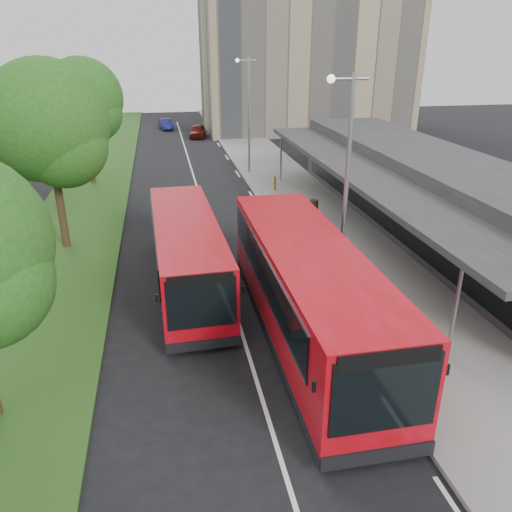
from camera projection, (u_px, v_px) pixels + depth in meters
The scene contains 17 objects.
ground at pixel (241, 330), 17.01m from camera, with size 120.00×120.00×0.00m, color black.
pavement at pixel (279, 178), 36.08m from camera, with size 5.00×80.00×0.15m, color gray.
grass_verge at pixel (92, 187), 33.85m from camera, with size 5.00×80.00×0.10m, color #244F19.
lane_centre_line at pixel (202, 203), 30.56m from camera, with size 0.12×70.00×0.01m, color silver.
kerb_dashes at pixel (244, 184), 34.74m from camera, with size 0.12×56.00×0.01m.
office_block at pixel (306, 44), 53.83m from camera, with size 22.00×12.00×18.00m, color gray.
station_building at pixel (426, 193), 25.30m from camera, with size 7.70×26.00×4.00m.
tree_mid at pixel (48, 130), 21.80m from camera, with size 5.34×5.34×8.58m.
tree_far at pixel (83, 104), 32.71m from camera, with size 5.19×5.19×8.34m.
lamp_post_near at pixel (345, 175), 17.67m from camera, with size 1.44×0.28×8.00m.
lamp_post_far at pixel (248, 109), 35.74m from camera, with size 1.44×0.28×8.00m.
bus_main at pixel (308, 292), 15.97m from camera, with size 3.14×11.59×3.28m.
bus_second at pixel (187, 253), 19.54m from camera, with size 2.87×10.04×2.82m.
litter_bin at pixel (314, 208), 27.78m from camera, with size 0.49×0.49×0.89m, color #3C2818.
bollard at pixel (275, 183), 32.66m from camera, with size 0.15×0.15×0.91m, color yellow.
car_near at pixel (198, 131), 51.78m from camera, with size 1.53×3.81×1.30m, color #510D0B.
car_far at pixel (166, 124), 56.63m from camera, with size 1.20×3.45×1.14m, color navy.
Camera 1 is at (-2.24, -14.48, 9.01)m, focal length 35.00 mm.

